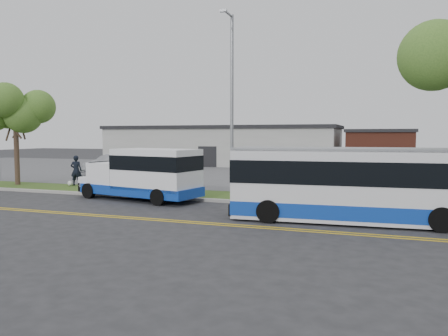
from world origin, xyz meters
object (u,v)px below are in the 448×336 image
at_px(streetlight_near, 231,99).
at_px(parked_car_b, 151,164).
at_px(tree_west, 15,108).
at_px(parked_car_a, 112,164).
at_px(shuttle_bus, 146,173).
at_px(pedestrian, 76,170).
at_px(transit_bus, 367,185).

xyz_separation_m(streetlight_near, parked_car_b, (-11.36, 11.91, -4.45)).
distance_m(tree_west, parked_car_a, 9.70).
xyz_separation_m(shuttle_bus, pedestrian, (-7.09, 3.53, -0.34)).
relative_size(tree_west, parked_car_a, 1.39).
bearing_deg(parked_car_a, streetlight_near, -20.18).
relative_size(transit_bus, parked_car_a, 2.10).
height_order(shuttle_bus, parked_car_b, shuttle_bus).
bearing_deg(streetlight_near, transit_bus, -32.99).
xyz_separation_m(streetlight_near, pedestrian, (-10.96, 1.27, -4.16)).
xyz_separation_m(tree_west, shuttle_bus, (11.13, -2.73, -3.71)).
distance_m(streetlight_near, parked_car_b, 17.05).
bearing_deg(parked_car_a, transit_bus, -19.88).
bearing_deg(parked_car_a, pedestrian, -58.05).
relative_size(tree_west, transit_bus, 0.66).
xyz_separation_m(shuttle_bus, parked_car_a, (-9.67, 11.35, -0.49)).
bearing_deg(streetlight_near, tree_west, 178.20).
bearing_deg(tree_west, pedestrian, 11.21).
height_order(tree_west, parked_car_b, tree_west).
distance_m(streetlight_near, parked_car_a, 16.87).
bearing_deg(parked_car_b, streetlight_near, -13.64).
bearing_deg(transit_bus, pedestrian, 158.58).
bearing_deg(parked_car_a, shuttle_bus, -35.89).
distance_m(tree_west, shuttle_bus, 12.04).
bearing_deg(parked_car_b, transit_bus, -9.15).
relative_size(parked_car_a, parked_car_b, 1.06).
bearing_deg(tree_west, streetlight_near, -1.80).
bearing_deg(streetlight_near, parked_car_b, 133.63).
bearing_deg(tree_west, shuttle_bus, -13.80).
height_order(streetlight_near, parked_car_b, streetlight_near).
relative_size(streetlight_near, shuttle_bus, 1.32).
height_order(tree_west, streetlight_near, streetlight_near).
distance_m(shuttle_bus, pedestrian, 7.93).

